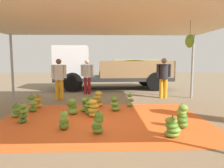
# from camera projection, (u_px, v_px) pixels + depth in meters

# --- Properties ---
(ground_plane) EXTENTS (40.00, 40.00, 0.00)m
(ground_plane) POSITION_uv_depth(u_px,v_px,m) (104.00, 100.00, 8.76)
(ground_plane) COLOR #7F6B51
(tarp_orange) EXTENTS (5.59, 4.02, 0.01)m
(tarp_orange) POSITION_uv_depth(u_px,v_px,m) (103.00, 120.00, 5.78)
(tarp_orange) COLOR #E05B23
(tarp_orange) RESTS_ON ground
(tent_canopy) EXTENTS (8.00, 7.00, 2.75)m
(tent_canopy) POSITION_uv_depth(u_px,v_px,m) (103.00, 19.00, 5.40)
(tent_canopy) COLOR #9EA0A5
(tent_canopy) RESTS_ON ground
(banana_bunch_0) EXTENTS (0.42, 0.42, 0.58)m
(banana_bunch_0) POSITION_uv_depth(u_px,v_px,m) (98.00, 99.00, 7.43)
(banana_bunch_0) COLOR gold
(banana_bunch_0) RESTS_ON tarp_orange
(banana_bunch_1) EXTENTS (0.42, 0.41, 0.47)m
(banana_bunch_1) POSITION_uv_depth(u_px,v_px,m) (172.00, 128.00, 4.46)
(banana_bunch_1) COLOR #60932D
(banana_bunch_1) RESTS_ON tarp_orange
(banana_bunch_2) EXTENTS (0.35, 0.34, 0.49)m
(banana_bunch_2) POSITION_uv_depth(u_px,v_px,m) (85.00, 105.00, 6.69)
(banana_bunch_2) COLOR #75A83D
(banana_bunch_2) RESTS_ON tarp_orange
(banana_bunch_3) EXTENTS (0.35, 0.35, 0.56)m
(banana_bunch_3) POSITION_uv_depth(u_px,v_px,m) (89.00, 106.00, 6.37)
(banana_bunch_3) COLOR #6B9E38
(banana_bunch_3) RESTS_ON tarp_orange
(banana_bunch_4) EXTENTS (0.39, 0.39, 0.51)m
(banana_bunch_4) POSITION_uv_depth(u_px,v_px,m) (72.00, 107.00, 6.36)
(banana_bunch_4) COLOR #75A83D
(banana_bunch_4) RESTS_ON tarp_orange
(banana_bunch_5) EXTENTS (0.38, 0.33, 0.43)m
(banana_bunch_5) POSITION_uv_depth(u_px,v_px,m) (16.00, 111.00, 6.00)
(banana_bunch_5) COLOR #75A83D
(banana_bunch_5) RESTS_ON tarp_orange
(banana_bunch_6) EXTENTS (0.31, 0.32, 0.51)m
(banana_bunch_6) POSITION_uv_depth(u_px,v_px,m) (130.00, 101.00, 7.42)
(banana_bunch_6) COLOR #6B9E38
(banana_bunch_6) RESTS_ON tarp_orange
(banana_bunch_7) EXTENTS (0.43, 0.43, 0.55)m
(banana_bunch_7) POSITION_uv_depth(u_px,v_px,m) (93.00, 109.00, 6.10)
(banana_bunch_7) COLOR gold
(banana_bunch_7) RESTS_ON tarp_orange
(banana_bunch_8) EXTENTS (0.35, 0.36, 0.61)m
(banana_bunch_8) POSITION_uv_depth(u_px,v_px,m) (182.00, 117.00, 5.06)
(banana_bunch_8) COLOR #518428
(banana_bunch_8) RESTS_ON tarp_orange
(banana_bunch_9) EXTENTS (0.34, 0.31, 0.57)m
(banana_bunch_9) POSITION_uv_depth(u_px,v_px,m) (23.00, 114.00, 5.45)
(banana_bunch_9) COLOR #477523
(banana_bunch_9) RESTS_ON tarp_orange
(banana_bunch_10) EXTENTS (0.34, 0.33, 0.50)m
(banana_bunch_10) POSITION_uv_depth(u_px,v_px,m) (115.00, 104.00, 6.78)
(banana_bunch_10) COLOR #6B9E38
(banana_bunch_10) RESTS_ON tarp_orange
(banana_bunch_11) EXTENTS (0.31, 0.34, 0.47)m
(banana_bunch_11) POSITION_uv_depth(u_px,v_px,m) (64.00, 121.00, 4.95)
(banana_bunch_11) COLOR #518428
(banana_bunch_11) RESTS_ON tarp_orange
(banana_bunch_12) EXTENTS (0.39, 0.39, 0.59)m
(banana_bunch_12) POSITION_uv_depth(u_px,v_px,m) (32.00, 104.00, 6.63)
(banana_bunch_12) COLOR #518428
(banana_bunch_12) RESTS_ON tarp_orange
(banana_bunch_13) EXTENTS (0.34, 0.34, 0.52)m
(banana_bunch_13) POSITION_uv_depth(u_px,v_px,m) (98.00, 123.00, 4.69)
(banana_bunch_13) COLOR #6B9E38
(banana_bunch_13) RESTS_ON tarp_orange
(banana_bunch_14) EXTENTS (0.37, 0.39, 0.49)m
(banana_bunch_14) POSITION_uv_depth(u_px,v_px,m) (38.00, 102.00, 7.21)
(banana_bunch_14) COLOR gold
(banana_bunch_14) RESTS_ON tarp_orange
(cargo_truck_main) EXTENTS (6.59, 2.83, 2.40)m
(cargo_truck_main) POSITION_uv_depth(u_px,v_px,m) (107.00, 68.00, 12.18)
(cargo_truck_main) COLOR #2D2D2D
(cargo_truck_main) RESTS_ON ground
(worker_0) EXTENTS (0.62, 0.38, 1.69)m
(worker_0) POSITION_uv_depth(u_px,v_px,m) (59.00, 76.00, 8.72)
(worker_0) COLOR orange
(worker_0) RESTS_ON ground
(worker_1) EXTENTS (0.63, 0.39, 1.72)m
(worker_1) POSITION_uv_depth(u_px,v_px,m) (164.00, 75.00, 9.07)
(worker_1) COLOR orange
(worker_1) RESTS_ON ground
(worker_2) EXTENTS (0.61, 0.37, 1.67)m
(worker_2) POSITION_uv_depth(u_px,v_px,m) (87.00, 74.00, 10.15)
(worker_2) COLOR maroon
(worker_2) RESTS_ON ground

